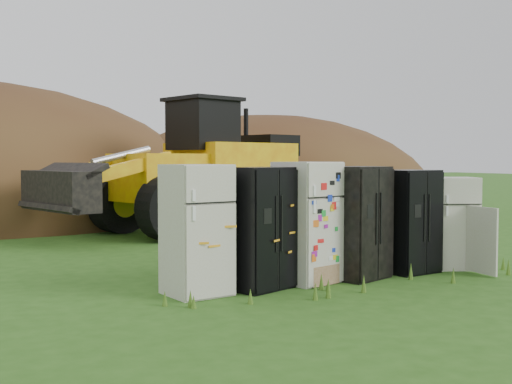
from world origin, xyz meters
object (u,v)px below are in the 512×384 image
fridge_dark_mid (357,222)px  fridge_black_right (409,221)px  fridge_black_side (258,228)px  fridge_sticker (307,222)px  fridge_open_door (454,223)px  wheel_loader (176,165)px  fridge_leftmost (197,230)px

fridge_dark_mid → fridge_black_right: fridge_dark_mid is taller
fridge_black_side → fridge_sticker: 0.90m
fridge_open_door → wheel_loader: wheel_loader is taller
fridge_black_side → fridge_sticker: (0.89, 0.08, 0.04)m
fridge_dark_mid → fridge_open_door: fridge_dark_mid is taller
fridge_leftmost → fridge_sticker: size_ratio=0.98×
fridge_leftmost → fridge_sticker: bearing=-6.0°
fridge_leftmost → fridge_dark_mid: fridge_leftmost is taller
fridge_black_side → fridge_leftmost: bearing=159.8°
fridge_leftmost → fridge_black_right: fridge_leftmost is taller
fridge_dark_mid → wheel_loader: (-0.56, 7.20, 0.87)m
fridge_black_side → fridge_open_door: fridge_black_side is taller
fridge_leftmost → fridge_dark_mid: 2.79m
fridge_sticker → wheel_loader: size_ratio=0.26×
fridge_leftmost → fridge_black_side: size_ratio=1.03×
fridge_open_door → wheel_loader: size_ratio=0.22×
fridge_sticker → fridge_dark_mid: bearing=-20.0°
fridge_sticker → fridge_leftmost: bearing=166.7°
fridge_black_right → fridge_open_door: 0.98m
fridge_sticker → wheel_loader: 7.19m
fridge_leftmost → fridge_open_door: 4.89m
fridge_dark_mid → fridge_black_right: (1.12, 0.06, -0.03)m
fridge_dark_mid → wheel_loader: size_ratio=0.25×
fridge_black_side → fridge_dark_mid: (1.80, 0.01, 0.00)m
fridge_sticker → wheel_loader: (0.35, 7.13, 0.83)m
fridge_sticker → fridge_open_door: size_ratio=1.17×
wheel_loader → fridge_open_door: bearing=-85.9°
fridge_dark_mid → fridge_black_right: bearing=-16.0°
fridge_leftmost → fridge_black_right: size_ratio=1.06×
fridge_dark_mid → fridge_open_door: size_ratio=1.13×
fridge_dark_mid → fridge_leftmost: bearing=160.9°
fridge_sticker → fridge_black_right: (2.03, -0.01, -0.07)m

